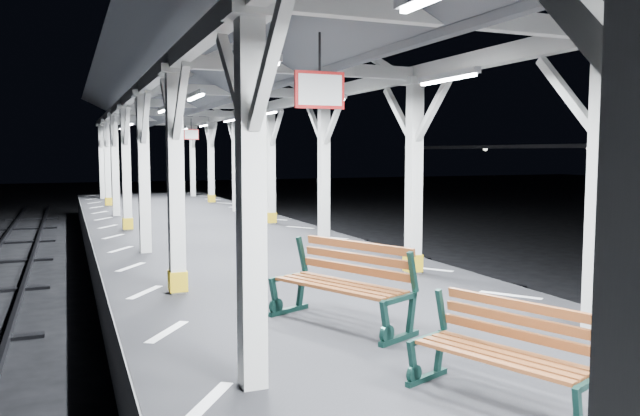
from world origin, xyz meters
TOP-DOWN VIEW (x-y plane):
  - ground at (0.00, 0.00)m, footprint 120.00×120.00m
  - platform at (0.00, 0.00)m, footprint 6.00×50.00m
  - hazard_stripes_left at (-2.45, 0.00)m, footprint 1.00×48.00m
  - hazard_stripes_right at (2.45, 0.00)m, footprint 1.00×48.00m
  - track_right at (5.00, 0.00)m, footprint 2.20×60.00m
  - canopy at (0.00, -0.02)m, footprint 5.40×49.00m
  - bench_near at (-0.14, -3.12)m, footprint 1.08×1.64m
  - bench_mid at (-0.40, -0.47)m, footprint 1.36×1.94m

SIDE VIEW (x-z plane):
  - ground at x=0.00m, z-range 0.00..0.00m
  - track_right at x=5.00m, z-range 0.00..0.16m
  - platform at x=0.00m, z-range 0.00..1.00m
  - hazard_stripes_left at x=-2.45m, z-range 1.00..1.01m
  - hazard_stripes_right at x=2.45m, z-range 1.00..1.01m
  - bench_near at x=-0.14m, z-range 1.03..1.86m
  - bench_mid at x=-0.40m, z-range 1.03..2.03m
  - canopy at x=0.00m, z-range 2.23..6.88m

